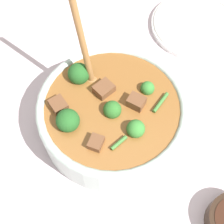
% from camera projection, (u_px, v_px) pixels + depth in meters
% --- Properties ---
extents(ground_plane, '(4.00, 4.00, 0.00)m').
position_uv_depth(ground_plane, '(112.00, 125.00, 0.65)').
color(ground_plane, silver).
extents(stew_bowl, '(0.28, 0.28, 0.28)m').
position_uv_depth(stew_bowl, '(111.00, 113.00, 0.60)').
color(stew_bowl, '#B2C6BC').
rests_on(stew_bowl, ground_plane).
extents(empty_plate, '(0.23, 0.23, 0.02)m').
position_uv_depth(empty_plate, '(197.00, 25.00, 0.78)').
color(empty_plate, white).
rests_on(empty_plate, ground_plane).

